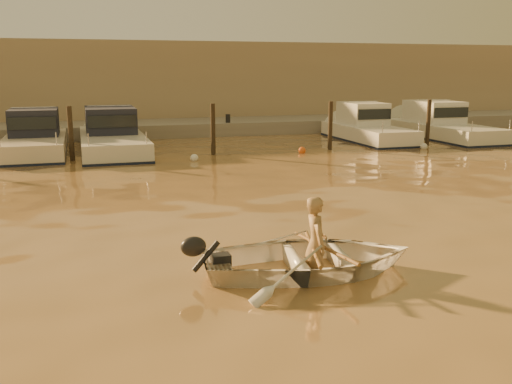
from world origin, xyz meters
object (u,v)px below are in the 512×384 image
object	(u,v)px
moored_boat_1	(34,138)
moored_boat_4	(368,127)
person	(316,244)
waterfront_building	(167,84)
moored_boat_5	(442,125)
dinghy	(310,258)
moored_boat_2	(112,136)

from	to	relation	value
moored_boat_1	moored_boat_4	distance (m)	14.66
person	waterfront_building	bearing A→B (deg)	3.08
moored_boat_1	moored_boat_5	world-z (taller)	same
moored_boat_5	person	bearing A→B (deg)	-130.44
moored_boat_4	moored_boat_5	bearing A→B (deg)	0.00
dinghy	person	size ratio (longest dim) A/B	2.22
waterfront_building	moored_boat_1	bearing A→B (deg)	-122.11
moored_boat_1	dinghy	bearing A→B (deg)	-71.53
dinghy	moored_boat_5	size ratio (longest dim) A/B	0.44
moored_boat_4	moored_boat_5	xyz separation A→B (m)	(4.01, 0.00, 0.00)
moored_boat_1	moored_boat_4	bearing A→B (deg)	0.00
moored_boat_2	person	bearing A→B (deg)	-81.47
person	moored_boat_5	xyz separation A→B (m)	(13.34, 15.66, 0.13)
moored_boat_1	person	bearing A→B (deg)	-71.22
dinghy	waterfront_building	world-z (taller)	waterfront_building
person	moored_boat_1	bearing A→B (deg)	25.25
moored_boat_4	moored_boat_5	world-z (taller)	same
dinghy	person	xyz separation A→B (m)	(0.10, -0.01, 0.25)
person	moored_boat_4	distance (m)	18.23
moored_boat_5	moored_boat_2	bearing A→B (deg)	180.00
moored_boat_5	waterfront_building	distance (m)	16.20
dinghy	moored_boat_1	bearing A→B (deg)	24.94
dinghy	moored_boat_1	xyz separation A→B (m)	(-5.23, 15.64, 0.38)
dinghy	moored_boat_1	distance (m)	16.50
moored_boat_1	moored_boat_2	xyz separation A→B (m)	(2.98, 0.00, 0.00)
moored_boat_5	waterfront_building	bearing A→B (deg)	136.91
moored_boat_2	waterfront_building	world-z (taller)	waterfront_building
dinghy	moored_boat_4	size ratio (longest dim) A/B	0.53
moored_boat_1	moored_boat_5	xyz separation A→B (m)	(18.66, 0.00, 0.00)
moored_boat_2	waterfront_building	distance (m)	11.81
moored_boat_1	moored_boat_2	size ratio (longest dim) A/B	0.83
moored_boat_2	moored_boat_4	size ratio (longest dim) A/B	1.22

